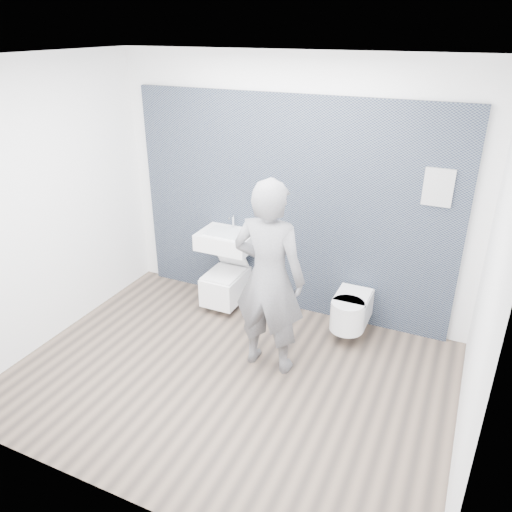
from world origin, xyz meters
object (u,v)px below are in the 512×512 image
at_px(toilet_square, 226,284).
at_px(toilet_rounded, 350,310).
at_px(visitor, 269,278).
at_px(washbasin, 227,240).

height_order(toilet_square, toilet_rounded, toilet_square).
bearing_deg(visitor, washbasin, -44.37).
bearing_deg(toilet_rounded, washbasin, 177.19).
height_order(washbasin, visitor, visitor).
height_order(washbasin, toilet_square, washbasin).
distance_m(washbasin, toilet_rounded, 1.57).
relative_size(washbasin, toilet_rounded, 1.02).
distance_m(washbasin, toilet_square, 0.55).
xyz_separation_m(toilet_square, visitor, (0.89, -0.82, 0.66)).
bearing_deg(washbasin, toilet_rounded, -2.81).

